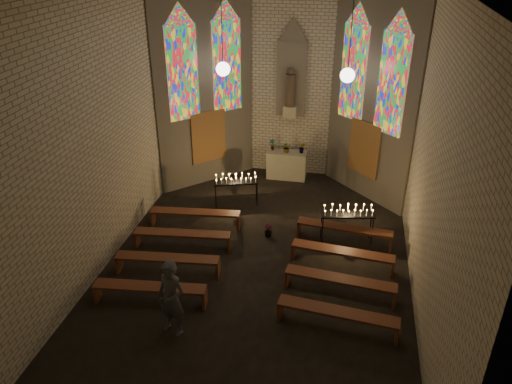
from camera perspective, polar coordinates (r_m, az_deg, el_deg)
floor at (r=13.62m, az=0.17°, el=-8.30°), size 12.00×12.00×0.00m
room at (r=14.95m, az=2.74°, el=11.04°), size 8.22×12.43×7.00m
altar at (r=18.03m, az=3.53°, el=3.12°), size 1.40×0.60×1.00m
flower_vase_left at (r=17.89m, az=1.88°, el=5.44°), size 0.23×0.16×0.42m
flower_vase_center at (r=17.73m, az=3.52°, el=5.12°), size 0.41×0.38×0.38m
flower_vase_right at (r=17.71m, az=5.30°, el=5.07°), size 0.25×0.22×0.41m
aisle_flower_pot at (r=14.68m, az=1.41°, el=-4.42°), size 0.27×0.27×0.40m
votive_stand_left at (r=15.98m, az=-2.30°, el=1.34°), size 1.46×0.76×1.05m
votive_stand_right at (r=14.31m, az=10.49°, el=-2.31°), size 1.56×0.64×1.11m
pew_left_0 at (r=15.16m, az=-6.97°, el=-2.51°), size 2.74×0.66×0.52m
pew_right_0 at (r=14.52m, az=10.07°, el=-4.24°), size 2.74×0.66×0.52m
pew_left_1 at (r=14.20m, az=-8.42°, el=-4.91°), size 2.74×0.66×0.52m
pew_right_1 at (r=13.51m, az=9.86°, el=-6.91°), size 2.74×0.66×0.52m
pew_left_2 at (r=13.27m, az=-10.10°, el=-7.65°), size 2.74×0.66×0.52m
pew_right_2 at (r=12.54m, az=9.61°, el=-10.00°), size 2.74×0.66×0.52m
pew_left_3 at (r=12.40m, az=-12.05°, el=-10.78°), size 2.74×0.66×0.52m
pew_right_3 at (r=11.61m, az=9.31°, el=-13.59°), size 2.74×0.66×0.52m
visitor at (r=11.24m, az=-9.64°, el=-11.89°), size 0.78×0.62×1.86m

